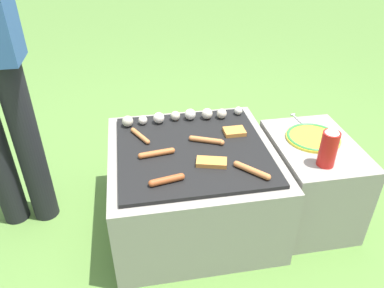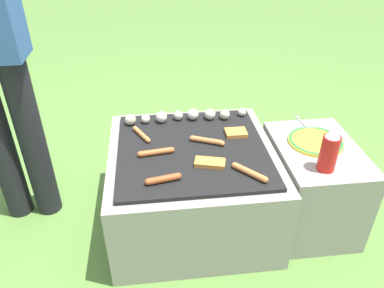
# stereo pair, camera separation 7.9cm
# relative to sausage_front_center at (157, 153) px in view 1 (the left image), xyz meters

# --- Properties ---
(ground_plane) EXTENTS (14.00, 14.00, 0.00)m
(ground_plane) POSITION_rel_sausage_front_center_xyz_m (0.16, 0.04, -0.44)
(ground_plane) COLOR #567F38
(grill) EXTENTS (0.76, 0.76, 0.43)m
(grill) POSITION_rel_sausage_front_center_xyz_m (0.16, 0.04, -0.23)
(grill) COLOR gray
(grill) RESTS_ON ground_plane
(side_ledge) EXTENTS (0.37, 0.52, 0.43)m
(side_ledge) POSITION_rel_sausage_front_center_xyz_m (0.74, -0.03, -0.23)
(side_ledge) COLOR gray
(side_ledge) RESTS_ON ground_plane
(sausage_front_center) EXTENTS (0.17, 0.04, 0.03)m
(sausage_front_center) POSITION_rel_sausage_front_center_xyz_m (0.00, 0.00, 0.00)
(sausage_front_center) COLOR #B7602D
(sausage_front_center) RESTS_ON grill
(sausage_back_right) EXTENTS (0.16, 0.08, 0.03)m
(sausage_back_right) POSITION_rel_sausage_front_center_xyz_m (0.24, 0.07, -0.00)
(sausage_back_right) COLOR #C6753D
(sausage_back_right) RESTS_ON grill
(sausage_back_center) EXTENTS (0.13, 0.14, 0.03)m
(sausage_back_center) POSITION_rel_sausage_front_center_xyz_m (0.37, -0.19, 0.00)
(sausage_back_center) COLOR #C6753D
(sausage_back_center) RESTS_ON grill
(sausage_back_left) EXTENTS (0.15, 0.05, 0.03)m
(sausage_back_left) POSITION_rel_sausage_front_center_xyz_m (0.02, -0.20, 0.00)
(sausage_back_left) COLOR #A34C23
(sausage_back_left) RESTS_ON grill
(sausage_mid_right) EXTENTS (0.08, 0.14, 0.02)m
(sausage_mid_right) POSITION_rel_sausage_front_center_xyz_m (-0.06, 0.16, -0.00)
(sausage_mid_right) COLOR #C6753D
(sausage_mid_right) RESTS_ON grill
(bread_slice_center) EXTENTS (0.14, 0.10, 0.02)m
(bread_slice_center) POSITION_rel_sausage_front_center_xyz_m (0.22, -0.10, -0.00)
(bread_slice_center) COLOR #D18438
(bread_slice_center) RESTS_ON grill
(bread_slice_right) EXTENTS (0.10, 0.08, 0.02)m
(bread_slice_right) POSITION_rel_sausage_front_center_xyz_m (0.39, 0.12, -0.00)
(bread_slice_right) COLOR #D18438
(bread_slice_right) RESTS_ON grill
(mushroom_row) EXTENTS (0.62, 0.07, 0.06)m
(mushroom_row) POSITION_rel_sausage_front_center_xyz_m (0.15, 0.29, 0.01)
(mushroom_row) COLOR beige
(mushroom_row) RESTS_ON grill
(plate_colorful) EXTENTS (0.25, 0.25, 0.02)m
(plate_colorful) POSITION_rel_sausage_front_center_xyz_m (0.74, 0.01, -0.00)
(plate_colorful) COLOR yellow
(plate_colorful) RESTS_ON side_ledge
(condiment_bottle) EXTENTS (0.07, 0.07, 0.19)m
(condiment_bottle) POSITION_rel_sausage_front_center_xyz_m (0.70, -0.19, 0.08)
(condiment_bottle) COLOR red
(condiment_bottle) RESTS_ON side_ledge
(fork_utensil) EXTENTS (0.04, 0.20, 0.01)m
(fork_utensil) POSITION_rel_sausage_front_center_xyz_m (0.75, 0.16, -0.01)
(fork_utensil) COLOR silver
(fork_utensil) RESTS_ON side_ledge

